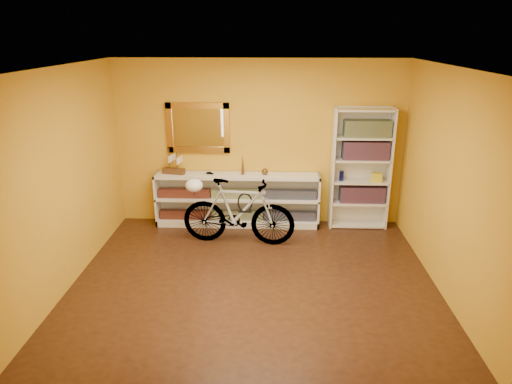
{
  "coord_description": "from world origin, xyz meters",
  "views": [
    {
      "loc": [
        0.22,
        -5.05,
        2.96
      ],
      "look_at": [
        0.0,
        0.7,
        0.95
      ],
      "focal_mm": 32.26,
      "sensor_mm": 36.0,
      "label": 1
    }
  ],
  "objects_px": {
    "bookcase": "(361,169)",
    "bicycle": "(238,212)",
    "helmet": "(194,185)",
    "console_unit": "(237,200)"
  },
  "relations": [
    {
      "from": "console_unit",
      "to": "bookcase",
      "type": "relative_size",
      "value": 1.37
    },
    {
      "from": "bicycle",
      "to": "helmet",
      "type": "bearing_deg",
      "value": 90.0
    },
    {
      "from": "bookcase",
      "to": "bicycle",
      "type": "height_order",
      "value": "bookcase"
    },
    {
      "from": "bicycle",
      "to": "helmet",
      "type": "distance_m",
      "value": 0.74
    },
    {
      "from": "bookcase",
      "to": "bicycle",
      "type": "relative_size",
      "value": 1.13
    },
    {
      "from": "console_unit",
      "to": "bicycle",
      "type": "distance_m",
      "value": 0.7
    },
    {
      "from": "console_unit",
      "to": "helmet",
      "type": "xyz_separation_m",
      "value": [
        -0.57,
        -0.63,
        0.44
      ]
    },
    {
      "from": "bookcase",
      "to": "helmet",
      "type": "height_order",
      "value": "bookcase"
    },
    {
      "from": "bookcase",
      "to": "helmet",
      "type": "distance_m",
      "value": 2.58
    },
    {
      "from": "bicycle",
      "to": "helmet",
      "type": "relative_size",
      "value": 6.63
    }
  ]
}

